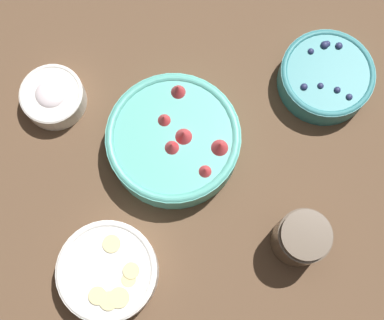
{
  "coord_description": "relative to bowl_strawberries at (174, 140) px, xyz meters",
  "views": [
    {
      "loc": [
        -0.03,
        0.21,
        0.92
      ],
      "look_at": [
        -0.01,
        -0.02,
        0.04
      ],
      "focal_mm": 50.0,
      "sensor_mm": 36.0,
      "label": 1
    }
  ],
  "objects": [
    {
      "name": "bowl_bananas",
      "position": [
        0.08,
        0.23,
        -0.01
      ],
      "size": [
        0.16,
        0.16,
        0.05
      ],
      "color": "white",
      "rests_on": "ground_plane"
    },
    {
      "name": "bowl_strawberries",
      "position": [
        0.0,
        0.0,
        0.0
      ],
      "size": [
        0.23,
        0.23,
        0.08
      ],
      "color": "#56B7A8",
      "rests_on": "ground_plane"
    },
    {
      "name": "jar_chocolate",
      "position": [
        -0.22,
        0.15,
        0.01
      ],
      "size": [
        0.09,
        0.09,
        0.1
      ],
      "color": "brown",
      "rests_on": "ground_plane"
    },
    {
      "name": "bowl_blueberries",
      "position": [
        -0.26,
        -0.15,
        -0.01
      ],
      "size": [
        0.17,
        0.17,
        0.06
      ],
      "color": "teal",
      "rests_on": "ground_plane"
    },
    {
      "name": "ground_plane",
      "position": [
        -0.02,
        0.06,
        -0.04
      ],
      "size": [
        4.0,
        4.0,
        0.0
      ],
      "primitive_type": "plane",
      "color": "brown"
    },
    {
      "name": "bowl_cream",
      "position": [
        0.23,
        -0.06,
        -0.01
      ],
      "size": [
        0.11,
        0.11,
        0.05
      ],
      "color": "white",
      "rests_on": "ground_plane"
    }
  ]
}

